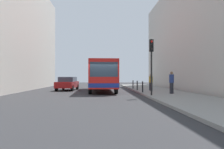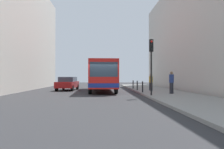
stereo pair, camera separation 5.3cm
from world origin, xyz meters
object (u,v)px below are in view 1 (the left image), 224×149
at_px(bollard_near, 143,87).
at_px(pedestrian_mid_sidewalk, 151,82).
at_px(traffic_light, 151,56).
at_px(bollard_mid, 137,85).
at_px(bollard_far, 133,84).
at_px(bus, 102,75).
at_px(car_beside_bus, 68,83).
at_px(pedestrian_near_signal, 172,82).

distance_m(bollard_near, pedestrian_mid_sidewalk, 2.68).
distance_m(traffic_light, pedestrian_mid_sidewalk, 5.90).
bearing_deg(bollard_mid, pedestrian_mid_sidewalk, -28.93).
bearing_deg(bollard_mid, bollard_far, 90.00).
bearing_deg(bus, bollard_far, -155.17).
distance_m(traffic_light, bollard_mid, 6.55).
height_order(bollard_mid, pedestrian_mid_sidewalk, pedestrian_mid_sidewalk).
height_order(car_beside_bus, bollard_mid, car_beside_bus).
bearing_deg(traffic_light, bollard_mid, 90.94).
bearing_deg(car_beside_bus, bus, 163.06).
distance_m(car_beside_bus, bollard_far, 7.33).
bearing_deg(car_beside_bus, bollard_near, 145.83).
bearing_deg(bollard_far, traffic_light, -89.37).
distance_m(bus, bollard_mid, 3.91).
distance_m(bollard_mid, pedestrian_near_signal, 5.08).
relative_size(bus, bollard_far, 11.67).
bearing_deg(car_beside_bus, pedestrian_near_signal, 145.93).
height_order(car_beside_bus, traffic_light, traffic_light).
relative_size(bus, traffic_light, 2.70).
xyz_separation_m(car_beside_bus, pedestrian_near_signal, (9.37, -7.36, 0.26)).
xyz_separation_m(bollard_near, pedestrian_near_signal, (2.05, -1.59, 0.42)).
xyz_separation_m(bus, pedestrian_near_signal, (5.58, -5.91, -0.68)).
distance_m(bus, bollard_far, 4.09).
relative_size(bollard_near, bollard_mid, 1.00).
height_order(bus, pedestrian_mid_sidewalk, bus).
relative_size(bus, pedestrian_mid_sidewalk, 6.87).
height_order(bus, car_beside_bus, bus).
relative_size(traffic_light, pedestrian_mid_sidewalk, 2.54).
bearing_deg(pedestrian_near_signal, bollard_far, 33.01).
height_order(bollard_far, pedestrian_near_signal, pedestrian_near_signal).
relative_size(bollard_near, pedestrian_near_signal, 0.53).
height_order(traffic_light, bollard_far, traffic_light).
relative_size(car_beside_bus, bollard_near, 4.75).
height_order(bollard_mid, pedestrian_near_signal, pedestrian_near_signal).
xyz_separation_m(bollard_near, bollard_mid, (0.00, 3.03, 0.00)).
bearing_deg(pedestrian_near_signal, bollard_mid, 41.94).
bearing_deg(bollard_near, bus, 129.28).
bearing_deg(pedestrian_mid_sidewalk, pedestrian_near_signal, -157.69).
bearing_deg(bollard_mid, bollard_near, -90.00).
bearing_deg(traffic_light, bus, 116.19).
bearing_deg(bollard_near, bollard_mid, 90.00).
relative_size(traffic_light, bollard_near, 4.32).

